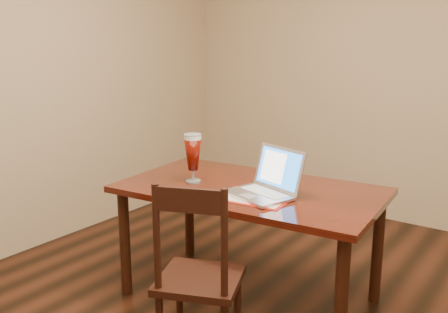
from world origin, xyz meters
The scene contains 2 objects.
dining_table centered at (-0.47, 0.59, 0.65)m, with size 1.61×0.99×1.02m.
dining_chair centered at (-0.35, -0.06, 0.44)m, with size 0.51×0.50×0.94m.
Camera 1 is at (1.07, -1.82, 1.58)m, focal length 40.00 mm.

